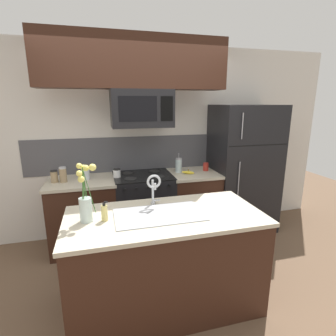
% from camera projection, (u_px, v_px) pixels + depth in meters
% --- Properties ---
extents(ground_plane, '(10.00, 10.00, 0.00)m').
position_uv_depth(ground_plane, '(159.00, 279.00, 2.82)').
color(ground_plane, brown).
extents(rear_partition, '(5.20, 0.10, 2.60)m').
position_uv_depth(rear_partition, '(158.00, 142.00, 3.78)').
color(rear_partition, silver).
rests_on(rear_partition, ground).
extents(splash_band, '(3.01, 0.01, 0.48)m').
position_uv_depth(splash_band, '(139.00, 154.00, 3.69)').
color(splash_band, '#4C4C51').
rests_on(splash_band, rear_partition).
extents(back_counter_left, '(0.83, 0.65, 0.91)m').
position_uv_depth(back_counter_left, '(84.00, 214.00, 3.36)').
color(back_counter_left, '#381E14').
rests_on(back_counter_left, ground).
extents(back_counter_right, '(0.68, 0.65, 0.91)m').
position_uv_depth(back_counter_right, '(192.00, 203.00, 3.73)').
color(back_counter_right, '#381E14').
rests_on(back_counter_right, ground).
extents(stove_range, '(0.76, 0.64, 0.93)m').
position_uv_depth(stove_range, '(144.00, 208.00, 3.55)').
color(stove_range, black).
rests_on(stove_range, ground).
extents(microwave, '(0.74, 0.40, 0.45)m').
position_uv_depth(microwave, '(142.00, 108.00, 3.21)').
color(microwave, black).
extents(upper_cabinet_band, '(2.21, 0.34, 0.60)m').
position_uv_depth(upper_cabinet_band, '(134.00, 62.00, 3.04)').
color(upper_cabinet_band, '#381E14').
extents(refrigerator, '(0.90, 0.74, 1.82)m').
position_uv_depth(refrigerator, '(242.00, 169.00, 3.83)').
color(refrigerator, black).
rests_on(refrigerator, ground).
extents(storage_jar_tall, '(0.08, 0.08, 0.15)m').
position_uv_depth(storage_jar_tall, '(54.00, 176.00, 3.15)').
color(storage_jar_tall, '#997F5B').
rests_on(storage_jar_tall, back_counter_left).
extents(storage_jar_medium, '(0.09, 0.09, 0.19)m').
position_uv_depth(storage_jar_medium, '(63.00, 175.00, 3.16)').
color(storage_jar_medium, '#997F5B').
rests_on(storage_jar_medium, back_counter_left).
extents(storage_jar_short, '(0.10, 0.10, 0.14)m').
position_uv_depth(storage_jar_short, '(85.00, 174.00, 3.28)').
color(storage_jar_short, silver).
rests_on(storage_jar_short, back_counter_left).
extents(storage_jar_squat, '(0.09, 0.09, 0.12)m').
position_uv_depth(storage_jar_squat, '(117.00, 173.00, 3.33)').
color(storage_jar_squat, silver).
rests_on(storage_jar_squat, back_counter_left).
extents(banana_bunch, '(0.19, 0.12, 0.08)m').
position_uv_depth(banana_bunch, '(188.00, 172.00, 3.53)').
color(banana_bunch, yellow).
rests_on(banana_bunch, back_counter_right).
extents(french_press, '(0.09, 0.09, 0.27)m').
position_uv_depth(french_press, '(179.00, 165.00, 3.60)').
color(french_press, silver).
rests_on(french_press, back_counter_right).
extents(coffee_tin, '(0.08, 0.08, 0.11)m').
position_uv_depth(coffee_tin, '(206.00, 167.00, 3.70)').
color(coffee_tin, '#B22D23').
rests_on(coffee_tin, back_counter_right).
extents(island_counter, '(1.70, 0.82, 0.91)m').
position_uv_depth(island_counter, '(165.00, 260.00, 2.38)').
color(island_counter, '#381E14').
rests_on(island_counter, ground).
extents(kitchen_sink, '(0.76, 0.43, 0.16)m').
position_uv_depth(kitchen_sink, '(159.00, 222.00, 2.27)').
color(kitchen_sink, '#ADAFB5').
rests_on(kitchen_sink, island_counter).
extents(sink_faucet, '(0.14, 0.14, 0.31)m').
position_uv_depth(sink_faucet, '(154.00, 186.00, 2.41)').
color(sink_faucet, '#B7BABF').
rests_on(sink_faucet, island_counter).
extents(dish_soap_bottle, '(0.06, 0.05, 0.16)m').
position_uv_depth(dish_soap_bottle, '(104.00, 213.00, 2.13)').
color(dish_soap_bottle, '#DBCC75').
rests_on(dish_soap_bottle, island_counter).
extents(flower_vase, '(0.15, 0.16, 0.48)m').
position_uv_depth(flower_vase, '(86.00, 202.00, 2.10)').
color(flower_vase, silver).
rests_on(flower_vase, island_counter).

